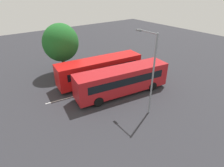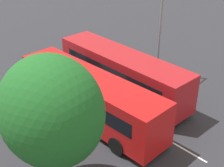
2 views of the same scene
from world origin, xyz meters
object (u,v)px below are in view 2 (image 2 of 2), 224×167
(bus_far_left, at_px, (122,72))
(bus_center_left, at_px, (89,96))
(depot_tree, at_px, (51,112))
(pedestrian, at_px, (38,65))
(street_lamp, at_px, (159,20))

(bus_far_left, bearing_deg, bus_center_left, 104.99)
(bus_far_left, height_order, bus_center_left, same)
(depot_tree, bearing_deg, pedestrian, -35.30)
(pedestrian, height_order, street_lamp, street_lamp)
(pedestrian, relative_size, depot_tree, 0.23)
(pedestrian, xyz_separation_m, depot_tree, (-10.24, 7.25, 3.51))
(bus_far_left, relative_size, pedestrian, 7.04)
(street_lamp, bearing_deg, bus_far_left, -2.87)
(bus_far_left, distance_m, depot_tree, 10.21)
(bus_center_left, bearing_deg, pedestrian, -8.15)
(pedestrian, bearing_deg, bus_far_left, 11.75)
(bus_far_left, relative_size, bus_center_left, 1.00)
(bus_center_left, bearing_deg, depot_tree, 123.86)
(bus_far_left, xyz_separation_m, street_lamp, (-0.27, -4.31, 2.82))
(bus_center_left, height_order, pedestrian, bus_center_left)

